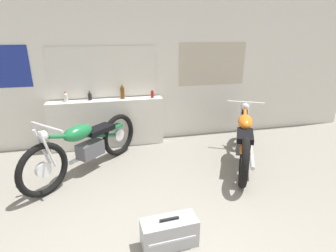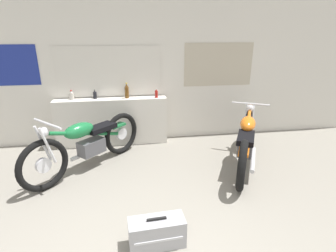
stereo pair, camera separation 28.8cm
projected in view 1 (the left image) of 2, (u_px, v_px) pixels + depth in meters
name	position (u px, v px, depth m)	size (l,w,h in m)	color
wall_back	(123.00, 70.00, 4.86)	(10.00, 0.07, 2.80)	silver
sill_counter	(108.00, 123.00, 4.95)	(2.08, 0.28, 0.90)	silver
bottle_leftmost	(66.00, 97.00, 4.66)	(0.08, 0.08, 0.18)	#B7B2A8
bottle_left_center	(90.00, 96.00, 4.75)	(0.07, 0.07, 0.17)	black
bottle_center	(122.00, 92.00, 4.83)	(0.08, 0.08, 0.29)	#5B3814
bottle_right_center	(152.00, 94.00, 4.91)	(0.06, 0.06, 0.17)	maroon
motorcycle_green	(86.00, 145.00, 4.00)	(1.62, 1.61, 0.95)	black
motorcycle_orange	(244.00, 138.00, 4.32)	(1.14, 2.03, 0.90)	black
hard_case_silver	(169.00, 233.00, 2.67)	(0.58, 0.27, 0.33)	#9E9EA3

